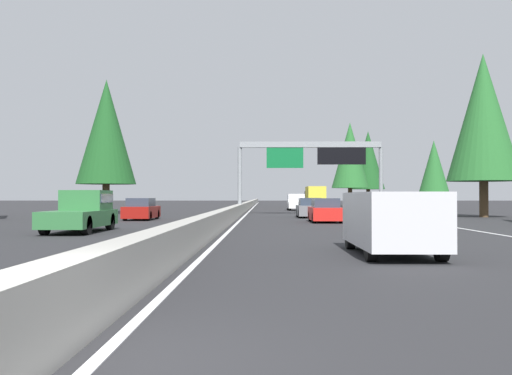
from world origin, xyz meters
The scene contains 17 objects.
ground_plane centered at (60.00, 0.00, 0.00)m, with size 320.00×320.00×0.00m, color #262628.
median_barrier centered at (80.00, 0.30, 0.45)m, with size 180.00×0.56×0.90m, color #9E9B93.
shoulder_stripe_right centered at (70.00, -11.52, 0.01)m, with size 160.00×0.16×0.01m, color silver.
shoulder_stripe_median centered at (70.00, -0.25, 0.01)m, with size 160.00×0.16×0.01m, color silver.
sign_gantry_overhead centered at (45.90, -6.04, 5.06)m, with size 0.50×12.68×6.36m.
minivan_distant_a centered at (10.52, -5.29, 0.95)m, with size 5.00×1.95×1.69m.
sedan_mid_left centered at (30.65, -5.58, 0.68)m, with size 4.40×1.80×1.47m.
pickup_far_left centered at (62.12, -5.52, 0.91)m, with size 5.60×2.00×1.86m.
box_truck_distant_b centered at (77.35, -8.94, 1.61)m, with size 8.50×2.40×2.95m.
sedan_near_right centered at (38.62, -5.22, 0.68)m, with size 4.40×1.80×1.47m.
oncoming_near centered at (34.08, 6.43, 0.68)m, with size 4.40×1.80×1.47m.
oncoming_far centered at (20.74, 6.29, 0.91)m, with size 5.60×2.00×1.86m.
conifer_right_near centered at (39.48, -18.53, 7.59)m, with size 5.50×5.50×12.49m.
conifer_right_mid centered at (65.62, -22.26, 5.07)m, with size 3.67×3.67×8.35m.
conifer_right_far centered at (87.02, -15.29, 8.03)m, with size 5.81×5.81×13.21m.
conifer_right_distant centered at (95.63, -19.64, 7.79)m, with size 5.64×5.64×12.81m.
conifer_left_near centered at (48.21, 12.65, 7.49)m, with size 5.42×5.42×12.32m.
Camera 1 is at (-5.51, -1.86, 1.58)m, focal length 41.38 mm.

